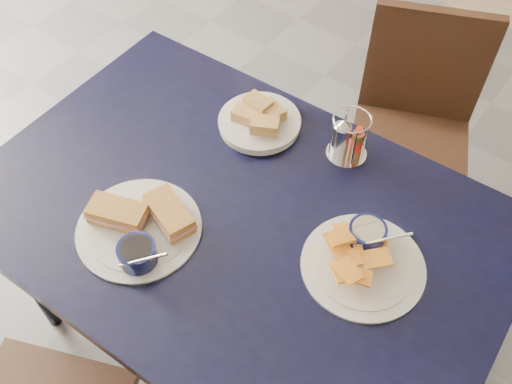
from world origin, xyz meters
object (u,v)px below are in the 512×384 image
Objects in this scene: dining_table at (237,227)px; condiment_caddy at (347,139)px; sandwich_plate at (141,226)px; chair_far at (423,118)px; plantain_plate at (363,254)px; bread_basket at (260,120)px.

dining_table is 0.37m from condiment_caddy.
dining_table is 0.25m from sandwich_plate.
chair_far is 0.61m from condiment_caddy.
plantain_plate is at bearing 13.49° from dining_table.
plantain_plate is (0.47, 0.26, -0.00)m from sandwich_plate.
sandwich_plate is at bearing -105.82° from chair_far.
condiment_caddy is at bearing 72.18° from dining_table.
condiment_caddy is (0.11, 0.34, 0.12)m from dining_table.
sandwich_plate is 1.40× the size of bread_basket.
plantain_plate is at bearing -51.50° from condiment_caddy.
sandwich_plate and plantain_plate have the same top height.
bread_basket is 0.25m from condiment_caddy.
chair_far is at bearing 74.18° from sandwich_plate.
bread_basket is at bearing 88.38° from sandwich_plate.
bread_basket is (-0.45, 0.20, 0.00)m from plantain_plate.
chair_far is (0.14, 0.86, -0.20)m from dining_table.
plantain_plate is (0.31, 0.08, 0.08)m from dining_table.
bread_basket is at bearing 155.87° from plantain_plate.
bread_basket is (-0.28, -0.58, 0.28)m from chair_far.
chair_far reaches higher than bread_basket.
plantain_plate is at bearing -24.13° from bread_basket.
chair_far is at bearing 80.46° from dining_table.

